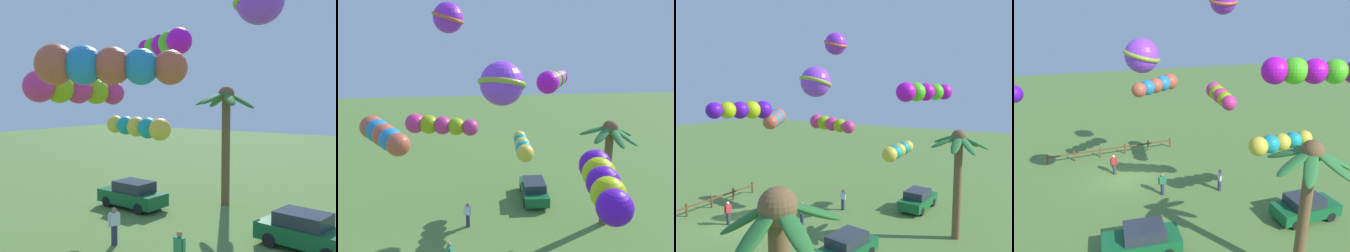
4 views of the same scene
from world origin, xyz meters
The scene contains 10 objects.
palm_tree_1 centered at (-4.93, 12.86, 4.98)m, with size 3.37×3.53×6.77m.
parked_car_0 centered at (-8.80, 9.22, 0.75)m, with size 4.01×1.96×1.51m.
spectator_0 centered at (-5.72, 4.37, 0.81)m, with size 0.36×0.51×1.59m.
kite_tube_0 centered at (6.56, 7.07, 8.39)m, with size 2.64×1.17×0.73m.
kite_ball_1 centered at (-5.88, 3.67, 12.45)m, with size 2.18×2.17×1.61m.
kite_tube_2 centered at (-2.54, 0.60, 7.05)m, with size 3.89×2.86×1.19m.
kite_ball_3 centered at (-0.09, 5.87, 9.57)m, with size 2.57×2.57×1.73m.
kite_tube_4 centered at (-7.15, 9.94, 8.94)m, with size 4.53×2.92×1.33m.
kite_tube_5 centered at (-7.35, 8.08, 4.64)m, with size 4.08×1.20×1.14m.
kite_tube_6 centered at (-6.35, 2.85, 6.45)m, with size 1.68×4.29×1.29m.
Camera 2 is at (12.01, 4.44, 10.95)m, focal length 33.59 mm.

